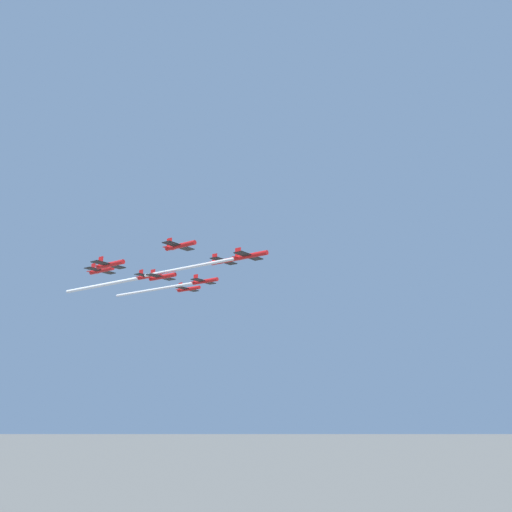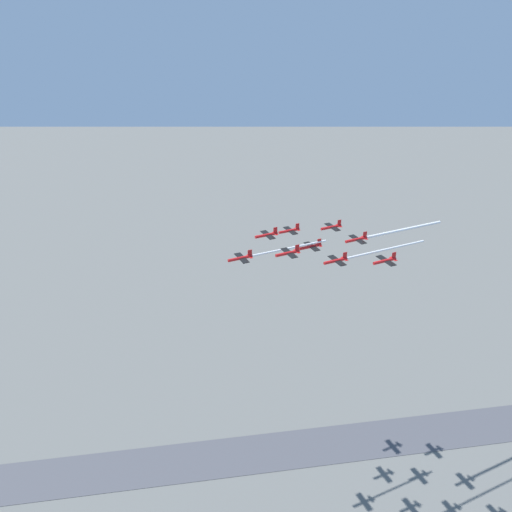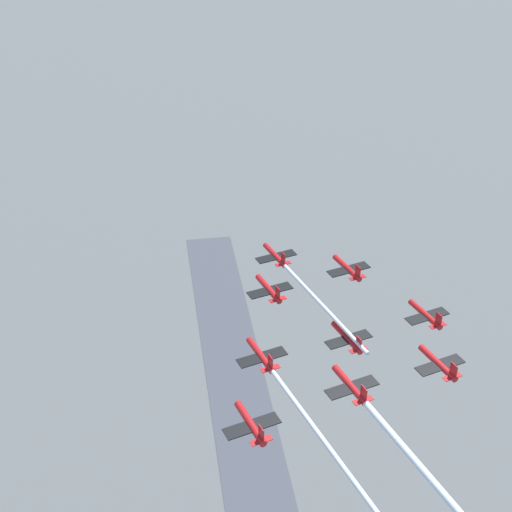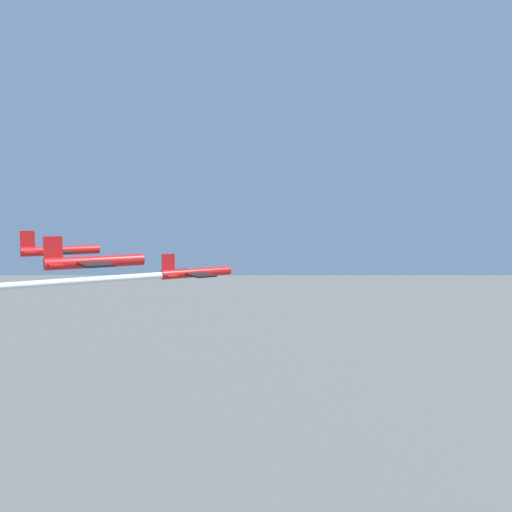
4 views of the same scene
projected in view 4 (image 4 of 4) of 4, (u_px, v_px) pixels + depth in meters
name	position (u px, v px, depth m)	size (l,w,h in m)	color
jet_0	(194.00, 273.00, 74.87)	(9.73, 9.62, 3.73)	red
jet_1	(58.00, 250.00, 74.13)	(9.73, 9.62, 3.73)	red
jet_2	(92.00, 262.00, 56.78)	(9.73, 9.62, 3.73)	red
smoke_trail_0	(21.00, 285.00, 62.43)	(28.08, 25.90, 0.90)	white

